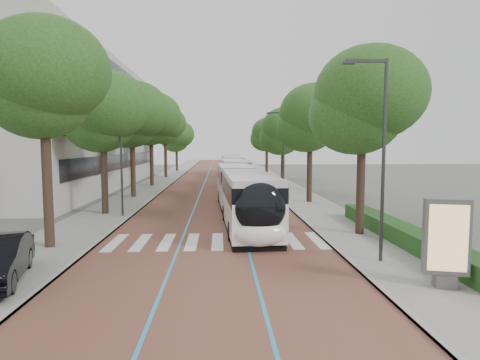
{
  "coord_description": "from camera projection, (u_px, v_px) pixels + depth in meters",
  "views": [
    {
      "loc": [
        0.33,
        -18.52,
        4.78
      ],
      "look_at": [
        1.7,
        8.63,
        2.4
      ],
      "focal_mm": 30.0,
      "sensor_mm": 36.0,
      "label": 1
    }
  ],
  "objects": [
    {
      "name": "office_building",
      "position": [
        44.0,
        125.0,
        45.1
      ],
      "size": [
        18.11,
        40.0,
        14.0
      ],
      "color": "#B7B4AA",
      "rests_on": "ground"
    },
    {
      "name": "sidewalk_right",
      "position": [
        268.0,
        177.0,
        59.0
      ],
      "size": [
        4.0,
        140.0,
        0.12
      ],
      "primitive_type": "cube",
      "color": "gray",
      "rests_on": "ground"
    },
    {
      "name": "ground",
      "position": [
        213.0,
        247.0,
        18.83
      ],
      "size": [
        160.0,
        160.0,
        0.0
      ],
      "primitive_type": "plane",
      "color": "#51544C",
      "rests_on": "ground"
    },
    {
      "name": "lane_line_left",
      "position": [
        207.0,
        178.0,
        58.54
      ],
      "size": [
        0.12,
        126.0,
        0.01
      ],
      "primitive_type": "cube",
      "color": "#278AC5",
      "rests_on": "road"
    },
    {
      "name": "kerb_right",
      "position": [
        256.0,
        177.0,
        58.9
      ],
      "size": [
        0.2,
        140.0,
        0.14
      ],
      "primitive_type": "cube",
      "color": "gray",
      "rests_on": "ground"
    },
    {
      "name": "zebra_crossing",
      "position": [
        217.0,
        241.0,
        19.83
      ],
      "size": [
        10.55,
        3.6,
        0.01
      ],
      "color": "silver",
      "rests_on": "ground"
    },
    {
      "name": "road",
      "position": [
        218.0,
        178.0,
        58.63
      ],
      "size": [
        11.0,
        140.0,
        0.02
      ],
      "primitive_type": "cube",
      "color": "brown",
      "rests_on": "ground"
    },
    {
      "name": "lamp_post_left",
      "position": [
        121.0,
        155.0,
        26.12
      ],
      "size": [
        0.14,
        0.14,
        8.0
      ],
      "primitive_type": "cylinder",
      "color": "#2F2F32",
      "rests_on": "sidewalk_left"
    },
    {
      "name": "lead_bus",
      "position": [
        242.0,
        194.0,
        25.97
      ],
      "size": [
        3.26,
        18.48,
        3.2
      ],
      "rotation": [
        0.0,
        0.0,
        0.04
      ],
      "color": "black",
      "rests_on": "ground"
    },
    {
      "name": "streetlight_far",
      "position": [
        282.0,
        145.0,
        40.63
      ],
      "size": [
        1.82,
        0.2,
        8.0
      ],
      "color": "#2F2F32",
      "rests_on": "sidewalk_right"
    },
    {
      "name": "sidewalk_left",
      "position": [
        166.0,
        178.0,
        58.24
      ],
      "size": [
        4.0,
        140.0,
        0.12
      ],
      "primitive_type": "cube",
      "color": "gray",
      "rests_on": "ground"
    },
    {
      "name": "trees_left",
      "position": [
        148.0,
        124.0,
        43.65
      ],
      "size": [
        6.37,
        60.66,
        10.21
      ],
      "color": "black",
      "rests_on": "ground"
    },
    {
      "name": "bus_queued_2",
      "position": [
        231.0,
        164.0,
        67.46
      ],
      "size": [
        3.34,
        12.54,
        3.2
      ],
      "rotation": [
        0.0,
        0.0,
        -0.07
      ],
      "color": "white",
      "rests_on": "ground"
    },
    {
      "name": "ad_panel",
      "position": [
        446.0,
        241.0,
        13.04
      ],
      "size": [
        1.46,
        0.71,
        2.92
      ],
      "rotation": [
        0.0,
        0.0,
        -0.25
      ],
      "color": "#59595B",
      "rests_on": "sidewalk_right"
    },
    {
      "name": "bus_queued_0",
      "position": [
        234.0,
        175.0,
        41.75
      ],
      "size": [
        2.84,
        12.46,
        3.2
      ],
      "rotation": [
        0.0,
        0.0,
        0.03
      ],
      "color": "white",
      "rests_on": "ground"
    },
    {
      "name": "trees_right",
      "position": [
        294.0,
        128.0,
        39.71
      ],
      "size": [
        5.74,
        47.54,
        9.24
      ],
      "color": "black",
      "rests_on": "ground"
    },
    {
      "name": "lane_line_right",
      "position": [
        228.0,
        178.0,
        58.71
      ],
      "size": [
        0.12,
        126.0,
        0.01
      ],
      "primitive_type": "cube",
      "color": "#278AC5",
      "rests_on": "road"
    },
    {
      "name": "hedge",
      "position": [
        403.0,
        234.0,
        19.24
      ],
      "size": [
        1.2,
        14.0,
        0.8
      ],
      "primitive_type": "cube",
      "color": "#164017",
      "rests_on": "sidewalk_right"
    },
    {
      "name": "streetlight_near",
      "position": [
        380.0,
        144.0,
        15.76
      ],
      "size": [
        1.82,
        0.2,
        8.0
      ],
      "color": "#2F2F32",
      "rests_on": "sidewalk_right"
    },
    {
      "name": "bus_queued_1",
      "position": [
        233.0,
        168.0,
        54.51
      ],
      "size": [
        2.76,
        12.44,
        3.2
      ],
      "rotation": [
        0.0,
        0.0,
        0.02
      ],
      "color": "white",
      "rests_on": "ground"
    },
    {
      "name": "kerb_left",
      "position": [
        179.0,
        177.0,
        58.34
      ],
      "size": [
        0.2,
        140.0,
        0.14
      ],
      "primitive_type": "cube",
      "color": "gray",
      "rests_on": "ground"
    }
  ]
}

